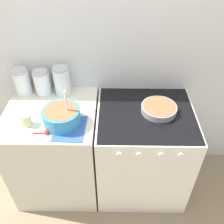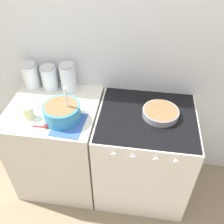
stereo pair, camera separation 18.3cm
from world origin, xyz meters
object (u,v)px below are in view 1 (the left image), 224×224
at_px(tin_can, 26,120).
at_px(storage_jar_right, 62,83).
at_px(stove, 142,151).
at_px(baking_pan, 159,109).
at_px(storage_jar_middle, 43,84).
at_px(storage_jar_left, 22,83).
at_px(mixing_bowl, 62,116).

bearing_deg(tin_can, storage_jar_right, 63.05).
height_order(stove, baking_pan, baking_pan).
distance_m(storage_jar_middle, tin_can, 0.39).
bearing_deg(tin_can, stove, 9.24).
xyz_separation_m(baking_pan, tin_can, (-0.97, -0.16, 0.02)).
relative_size(baking_pan, storage_jar_middle, 1.28).
relative_size(storage_jar_left, tin_can, 2.40).
bearing_deg(baking_pan, storage_jar_left, 168.19).
bearing_deg(stove, storage_jar_left, 166.05).
relative_size(storage_jar_middle, tin_can, 2.27).
distance_m(stove, storage_jar_left, 1.16).
xyz_separation_m(baking_pan, storage_jar_middle, (-0.93, 0.23, 0.06)).
height_order(storage_jar_right, tin_can, storage_jar_right).
bearing_deg(storage_jar_middle, storage_jar_left, -180.00).
height_order(stove, tin_can, tin_can).
xyz_separation_m(stove, storage_jar_right, (-0.67, 0.25, 0.55)).
bearing_deg(storage_jar_left, storage_jar_right, 0.00).
bearing_deg(baking_pan, storage_jar_middle, 166.19).
relative_size(mixing_bowl, storage_jar_right, 1.16).
bearing_deg(storage_jar_middle, storage_jar_right, -0.00).
height_order(mixing_bowl, tin_can, mixing_bowl).
bearing_deg(storage_jar_left, mixing_bowl, -44.24).
xyz_separation_m(stove, storage_jar_left, (-1.00, 0.25, 0.54)).
bearing_deg(baking_pan, mixing_bowl, -168.69).
relative_size(mixing_bowl, baking_pan, 1.05).
relative_size(mixing_bowl, tin_can, 3.06).
bearing_deg(storage_jar_right, storage_jar_middle, 180.00).
bearing_deg(stove, storage_jar_middle, 163.45).
relative_size(stove, storage_jar_middle, 4.17).
height_order(storage_jar_left, tin_can, storage_jar_left).
relative_size(storage_jar_left, storage_jar_middle, 1.06).
height_order(mixing_bowl, storage_jar_middle, mixing_bowl).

